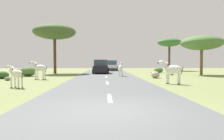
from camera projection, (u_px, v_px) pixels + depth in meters
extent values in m
plane|color=olive|center=(112.00, 111.00, 6.19)|extent=(90.00, 90.00, 0.00)
cube|color=#56595B|center=(111.00, 110.00, 6.18)|extent=(6.00, 64.00, 0.05)
cube|color=silver|center=(110.00, 98.00, 8.18)|extent=(0.16, 2.00, 0.01)
cube|color=silver|center=(107.00, 83.00, 14.17)|extent=(0.16, 2.00, 0.01)
cube|color=silver|center=(106.00, 77.00, 20.16)|extent=(0.16, 2.00, 0.01)
cube|color=silver|center=(106.00, 73.00, 26.15)|extent=(0.16, 2.00, 0.01)
cube|color=silver|center=(105.00, 71.00, 32.15)|extent=(0.16, 2.00, 0.01)
ellipsoid|color=silver|center=(121.00, 67.00, 20.94)|extent=(0.41, 1.01, 0.48)
cylinder|color=silver|center=(120.00, 73.00, 20.63)|extent=(0.10, 0.10, 0.69)
cylinder|color=#28231E|center=(120.00, 76.00, 20.64)|extent=(0.12, 0.12, 0.05)
cylinder|color=silver|center=(122.00, 73.00, 20.64)|extent=(0.10, 0.10, 0.69)
cylinder|color=#28231E|center=(122.00, 76.00, 20.65)|extent=(0.12, 0.12, 0.05)
cylinder|color=silver|center=(119.00, 73.00, 21.29)|extent=(0.10, 0.10, 0.69)
cylinder|color=#28231E|center=(119.00, 76.00, 21.30)|extent=(0.12, 0.12, 0.05)
cylinder|color=silver|center=(122.00, 73.00, 21.30)|extent=(0.10, 0.10, 0.69)
cylinder|color=#28231E|center=(122.00, 76.00, 21.31)|extent=(0.12, 0.12, 0.05)
cylinder|color=silver|center=(121.00, 65.00, 20.45)|extent=(0.19, 0.36, 0.41)
cube|color=black|center=(121.00, 64.00, 20.45)|extent=(0.04, 0.33, 0.28)
ellipsoid|color=silver|center=(121.00, 64.00, 20.21)|extent=(0.19, 0.44, 0.22)
ellipsoid|color=black|center=(122.00, 64.00, 20.03)|extent=(0.13, 0.16, 0.13)
cone|color=silver|center=(121.00, 62.00, 20.31)|extent=(0.08, 0.08, 0.13)
cone|color=silver|center=(122.00, 62.00, 20.32)|extent=(0.08, 0.08, 0.13)
cylinder|color=black|center=(120.00, 68.00, 21.45)|extent=(0.04, 0.14, 0.41)
ellipsoid|color=silver|center=(40.00, 68.00, 17.48)|extent=(1.21, 0.77, 0.53)
cylinder|color=silver|center=(38.00, 75.00, 17.74)|extent=(0.14, 0.14, 0.77)
cylinder|color=#28231E|center=(38.00, 79.00, 17.75)|extent=(0.16, 0.16, 0.05)
cylinder|color=silver|center=(36.00, 75.00, 17.46)|extent=(0.14, 0.14, 0.77)
cylinder|color=#28231E|center=(36.00, 79.00, 17.47)|extent=(0.16, 0.16, 0.05)
cylinder|color=silver|center=(45.00, 75.00, 17.54)|extent=(0.14, 0.14, 0.77)
cylinder|color=#28231E|center=(45.00, 79.00, 17.56)|extent=(0.16, 0.16, 0.05)
cylinder|color=silver|center=(43.00, 75.00, 17.27)|extent=(0.14, 0.14, 0.77)
cylinder|color=#28231E|center=(43.00, 79.00, 17.28)|extent=(0.16, 0.16, 0.05)
cylinder|color=silver|center=(35.00, 65.00, 17.61)|extent=(0.44, 0.32, 0.45)
cube|color=black|center=(35.00, 64.00, 17.61)|extent=(0.37, 0.15, 0.31)
ellipsoid|color=silver|center=(32.00, 63.00, 17.67)|extent=(0.53, 0.34, 0.25)
ellipsoid|color=black|center=(30.00, 63.00, 17.72)|extent=(0.21, 0.19, 0.15)
cone|color=silver|center=(34.00, 61.00, 17.70)|extent=(0.12, 0.12, 0.14)
cone|color=silver|center=(33.00, 61.00, 17.57)|extent=(0.12, 0.12, 0.14)
cylinder|color=black|center=(46.00, 69.00, 17.34)|extent=(0.16, 0.09, 0.46)
ellipsoid|color=silver|center=(173.00, 69.00, 13.77)|extent=(1.20, 1.03, 0.54)
cylinder|color=silver|center=(168.00, 78.00, 14.12)|extent=(0.16, 0.16, 0.78)
cylinder|color=#28231E|center=(168.00, 83.00, 14.13)|extent=(0.18, 0.18, 0.05)
cylinder|color=silver|center=(167.00, 78.00, 13.87)|extent=(0.16, 0.16, 0.78)
cylinder|color=#28231E|center=(167.00, 84.00, 13.89)|extent=(0.18, 0.18, 0.05)
cylinder|color=silver|center=(179.00, 78.00, 13.72)|extent=(0.16, 0.16, 0.78)
cylinder|color=#28231E|center=(179.00, 84.00, 13.73)|extent=(0.18, 0.18, 0.05)
cylinder|color=silver|center=(178.00, 79.00, 13.47)|extent=(0.16, 0.16, 0.78)
cylinder|color=#28231E|center=(178.00, 84.00, 13.48)|extent=(0.18, 0.18, 0.05)
cylinder|color=silver|center=(165.00, 65.00, 14.06)|extent=(0.45, 0.40, 0.46)
cube|color=black|center=(165.00, 64.00, 14.05)|extent=(0.33, 0.25, 0.32)
ellipsoid|color=silver|center=(161.00, 62.00, 14.20)|extent=(0.53, 0.46, 0.25)
ellipsoid|color=black|center=(159.00, 63.00, 14.30)|extent=(0.23, 0.22, 0.15)
cone|color=silver|center=(164.00, 61.00, 14.19)|extent=(0.13, 0.13, 0.15)
cone|color=silver|center=(163.00, 61.00, 14.06)|extent=(0.13, 0.13, 0.15)
cylinder|color=black|center=(182.00, 71.00, 13.47)|extent=(0.16, 0.13, 0.46)
ellipsoid|color=silver|center=(17.00, 73.00, 11.75)|extent=(1.00, 0.80, 0.44)
cylinder|color=silver|center=(15.00, 82.00, 12.01)|extent=(0.13, 0.13, 0.64)
cylinder|color=#28231E|center=(15.00, 87.00, 12.03)|extent=(0.15, 0.15, 0.04)
cylinder|color=silver|center=(11.00, 82.00, 11.80)|extent=(0.13, 0.13, 0.64)
cylinder|color=#28231E|center=(11.00, 88.00, 11.81)|extent=(0.15, 0.15, 0.04)
cylinder|color=silver|center=(22.00, 82.00, 11.73)|extent=(0.13, 0.13, 0.64)
cylinder|color=#28231E|center=(22.00, 88.00, 11.74)|extent=(0.15, 0.15, 0.04)
cylinder|color=silver|center=(19.00, 83.00, 11.51)|extent=(0.13, 0.13, 0.64)
cylinder|color=#28231E|center=(19.00, 88.00, 11.53)|extent=(0.15, 0.15, 0.04)
cylinder|color=silver|center=(11.00, 69.00, 11.95)|extent=(0.38, 0.32, 0.38)
cube|color=black|center=(11.00, 68.00, 11.95)|extent=(0.29, 0.19, 0.26)
ellipsoid|color=silver|center=(9.00, 67.00, 12.05)|extent=(0.44, 0.35, 0.20)
ellipsoid|color=black|center=(7.00, 67.00, 12.12)|extent=(0.18, 0.18, 0.12)
cone|color=silver|center=(11.00, 65.00, 12.05)|extent=(0.11, 0.11, 0.12)
cone|color=silver|center=(9.00, 65.00, 11.94)|extent=(0.11, 0.11, 0.12)
cylinder|color=black|center=(22.00, 75.00, 11.53)|extent=(0.13, 0.10, 0.38)
cube|color=silver|center=(112.00, 67.00, 35.53)|extent=(2.10, 4.32, 0.80)
cube|color=#334751|center=(112.00, 63.00, 35.70)|extent=(1.80, 2.31, 0.76)
cube|color=black|center=(111.00, 69.00, 33.38)|extent=(1.72, 0.28, 0.24)
cylinder|color=black|center=(106.00, 69.00, 34.22)|extent=(0.27, 0.69, 0.68)
cylinder|color=black|center=(117.00, 69.00, 34.16)|extent=(0.27, 0.69, 0.68)
cylinder|color=black|center=(107.00, 68.00, 36.91)|extent=(0.27, 0.69, 0.68)
cylinder|color=black|center=(117.00, 68.00, 36.85)|extent=(0.27, 0.69, 0.68)
cube|color=black|center=(101.00, 69.00, 26.64)|extent=(1.93, 4.25, 0.80)
cube|color=#334751|center=(101.00, 63.00, 26.41)|extent=(1.71, 2.25, 0.76)
cube|color=black|center=(102.00, 70.00, 28.81)|extent=(1.71, 0.21, 0.24)
cylinder|color=black|center=(108.00, 70.00, 28.00)|extent=(0.24, 0.69, 0.68)
cylinder|color=black|center=(95.00, 70.00, 27.99)|extent=(0.24, 0.69, 0.68)
cylinder|color=black|center=(108.00, 71.00, 25.31)|extent=(0.24, 0.69, 0.68)
cylinder|color=black|center=(93.00, 71.00, 25.29)|extent=(0.24, 0.69, 0.68)
cylinder|color=#4C3823|center=(169.00, 59.00, 36.01)|extent=(0.35, 0.35, 4.21)
ellipsoid|color=#386633|center=(169.00, 42.00, 35.90)|extent=(4.10, 4.10, 1.44)
cylinder|color=brown|center=(201.00, 63.00, 23.61)|extent=(0.32, 0.32, 2.86)
ellipsoid|color=#4C7038|center=(202.00, 43.00, 23.53)|extent=(4.68, 4.68, 1.64)
cylinder|color=#4C3823|center=(55.00, 56.00, 26.71)|extent=(0.36, 0.36, 4.43)
ellipsoid|color=#425B2D|center=(55.00, 32.00, 26.59)|extent=(5.44, 5.44, 1.90)
ellipsoid|color=#4C7038|center=(28.00, 71.00, 21.65)|extent=(1.68, 1.51, 1.01)
ellipsoid|color=#2D5628|center=(3.00, 75.00, 18.51)|extent=(1.10, 0.99, 0.66)
ellipsoid|color=#2D5628|center=(18.00, 71.00, 27.43)|extent=(1.00, 0.90, 0.60)
ellipsoid|color=#4C7038|center=(159.00, 70.00, 28.83)|extent=(1.25, 1.13, 0.75)
ellipsoid|color=#A89E8C|center=(155.00, 75.00, 19.12)|extent=(0.79, 0.85, 0.63)
ellipsoid|color=gray|center=(152.00, 73.00, 26.91)|extent=(0.45, 0.38, 0.26)
ellipsoid|color=gray|center=(8.00, 79.00, 16.59)|extent=(0.50, 0.45, 0.30)
ellipsoid|color=#A89E8C|center=(171.00, 74.00, 23.56)|extent=(0.47, 0.45, 0.27)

